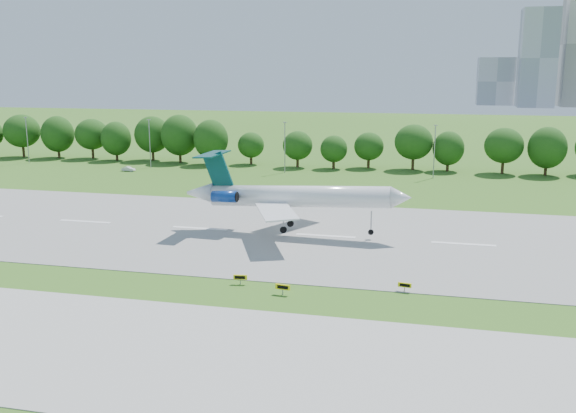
# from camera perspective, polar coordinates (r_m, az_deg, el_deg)

# --- Properties ---
(ground) EXTENTS (600.00, 600.00, 0.00)m
(ground) POSITION_cam_1_polar(r_m,az_deg,el_deg) (72.90, -0.08, -7.56)
(ground) COLOR #336019
(ground) RESTS_ON ground
(runway) EXTENTS (400.00, 45.00, 0.08)m
(runway) POSITION_cam_1_polar(r_m,az_deg,el_deg) (96.31, 3.36, -2.63)
(runway) COLOR gray
(runway) RESTS_ON ground
(taxiway) EXTENTS (400.00, 23.00, 0.08)m
(taxiway) POSITION_cam_1_polar(r_m,az_deg,el_deg) (56.86, -4.38, -13.48)
(taxiway) COLOR #ADADA8
(taxiway) RESTS_ON ground
(tree_line) EXTENTS (288.40, 8.40, 10.40)m
(tree_line) POSITION_cam_1_polar(r_m,az_deg,el_deg) (160.62, 7.55, 5.48)
(tree_line) COLOR #382314
(tree_line) RESTS_ON ground
(light_poles) EXTENTS (175.90, 0.25, 12.19)m
(light_poles) POSITION_cam_1_polar(r_m,az_deg,el_deg) (151.01, 6.21, 5.15)
(light_poles) COLOR gray
(light_poles) RESTS_ON ground
(skyline) EXTENTS (127.00, 52.00, 80.00)m
(skyline) POSITION_cam_1_polar(r_m,az_deg,el_deg) (465.13, 24.25, 11.85)
(skyline) COLOR #B2B2B7
(skyline) RESTS_ON ground
(airliner) EXTENTS (34.87, 25.42, 11.66)m
(airliner) POSITION_cam_1_polar(r_m,az_deg,el_deg) (96.18, -0.04, 1.00)
(airliner) COLOR white
(airliner) RESTS_ON ground
(taxi_sign_left) EXTENTS (1.72, 0.41, 1.20)m
(taxi_sign_left) POSITION_cam_1_polar(r_m,az_deg,el_deg) (71.60, -0.47, -7.18)
(taxi_sign_left) COLOR gray
(taxi_sign_left) RESTS_ON ground
(taxi_sign_centre) EXTENTS (1.63, 0.39, 1.14)m
(taxi_sign_centre) POSITION_cam_1_polar(r_m,az_deg,el_deg) (75.17, -4.27, -6.30)
(taxi_sign_centre) COLOR gray
(taxi_sign_centre) RESTS_ON ground
(taxi_sign_right) EXTENTS (1.54, 0.39, 1.07)m
(taxi_sign_right) POSITION_cam_1_polar(r_m,az_deg,el_deg) (73.69, 10.33, -6.90)
(taxi_sign_right) COLOR gray
(taxi_sign_right) RESTS_ON ground
(service_vehicle_a) EXTENTS (3.44, 1.38, 1.11)m
(service_vehicle_a) POSITION_cam_1_polar(r_m,az_deg,el_deg) (161.76, -14.00, 3.25)
(service_vehicle_a) COLOR silver
(service_vehicle_a) RESTS_ON ground
(service_vehicle_b) EXTENTS (3.48, 2.55, 1.10)m
(service_vehicle_b) POSITION_cam_1_polar(r_m,az_deg,el_deg) (151.84, -5.83, 2.99)
(service_vehicle_b) COLOR silver
(service_vehicle_b) RESTS_ON ground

